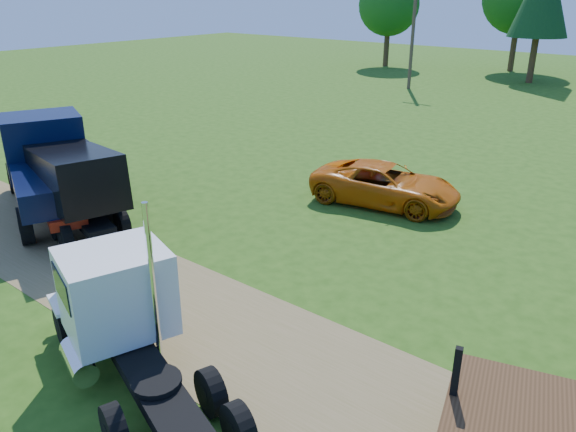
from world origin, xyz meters
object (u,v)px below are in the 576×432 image
Objects in this scene: black_dump_truck at (70,178)px; white_semi_tractor at (119,310)px; orange_pickup at (385,184)px; navy_truck at (48,163)px.

white_semi_tractor is at bearing -9.25° from black_dump_truck.
orange_pickup is at bearing 64.35° from black_dump_truck.
white_semi_tractor is 0.95× the size of black_dump_truck.
black_dump_truck is at bearing 128.41° from orange_pickup.
black_dump_truck reaches higher than orange_pickup.
white_semi_tractor is at bearing 172.67° from orange_pickup.
navy_truck is at bearing -173.16° from black_dump_truck.
white_semi_tractor is 0.86× the size of navy_truck.
orange_pickup is (7.62, 8.60, -0.89)m from black_dump_truck.
black_dump_truck is at bearing 13.88° from navy_truck.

